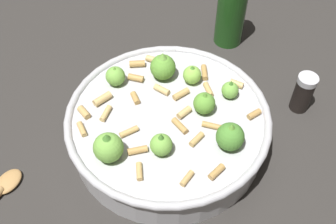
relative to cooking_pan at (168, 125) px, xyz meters
The scene contains 4 objects.
ground_plane 0.04m from the cooking_pan, 71.53° to the right, with size 2.40×2.40×0.00m, color #2D2B28.
cooking_pan is the anchor object (origin of this frame).
pepper_shaker 0.26m from the cooking_pan, 56.46° to the left, with size 0.04×0.04×0.08m.
olive_oil_bottle 0.31m from the cooking_pan, 103.68° to the left, with size 0.06×0.06×0.21m.
Camera 1 is at (0.28, -0.34, 0.61)m, focal length 44.10 mm.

